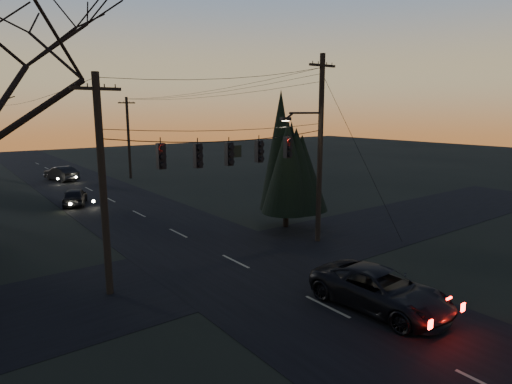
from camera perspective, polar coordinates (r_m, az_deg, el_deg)
ground_plane at (r=14.40m, az=21.75°, el=-19.66°), size 160.00×160.00×0.00m
main_road at (r=29.21m, az=-13.87°, el=-3.60°), size 8.00×120.00×0.02m
cross_road at (r=20.74m, az=-2.75°, el=-9.26°), size 60.00×7.00×0.02m
utility_pole_right at (r=24.09m, az=8.20°, el=-6.49°), size 5.00×0.30×10.00m
utility_pole_left at (r=18.32m, az=-18.87°, el=-12.68°), size 1.80×0.30×8.50m
utility_pole_far_r at (r=47.63m, az=-16.35°, el=1.78°), size 1.80×0.30×8.50m
span_signal_assembly at (r=19.44m, az=-3.48°, el=5.27°), size 11.50×0.44×1.58m
evergreen_right at (r=25.97m, az=4.09°, el=4.58°), size 3.85×3.85×7.44m
suv_near at (r=16.50m, az=16.25°, el=-12.45°), size 2.75×5.38×1.45m
sedan_oncoming_a at (r=35.40m, az=-23.00°, el=-0.57°), size 2.79×4.18×1.32m
sedan_oncoming_b at (r=48.30m, az=-24.53°, el=2.24°), size 2.69×4.71×1.47m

